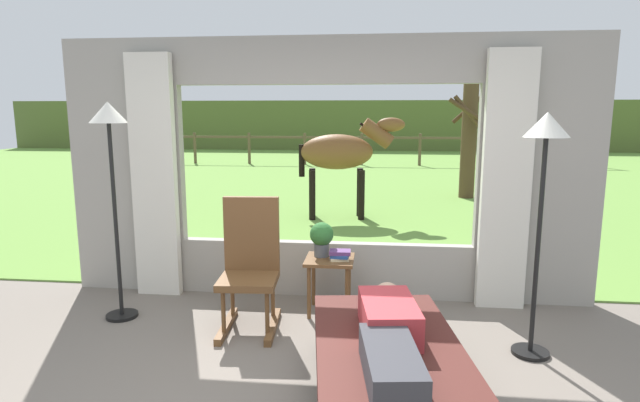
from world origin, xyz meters
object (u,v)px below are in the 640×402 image
Objects in this scene: side_table at (330,268)px; floor_lamp_right at (544,162)px; potted_plant at (322,237)px; horse at (342,153)px; rocking_chair at (250,265)px; pasture_tree at (469,133)px; reclining_person at (389,331)px; recliner_sofa at (388,373)px; book_stack at (340,255)px; floor_lamp_left at (110,145)px.

floor_lamp_right reaches higher than side_table.
potted_plant is 4.21m from horse.
pasture_tree is at bearing 62.69° from rocking_chair.
horse is (-1.79, 4.91, -0.33)m from floor_lamp_right.
horse is 3.53m from pasture_tree.
potted_plant is 2.00m from floor_lamp_right.
reclining_person is 8.48m from pasture_tree.
reclining_person is 4.49× the size of potted_plant.
reclining_person reaches higher than recliner_sofa.
potted_plant reaches higher than reclining_person.
floor_lamp_right is 7.39m from pasture_tree.
pasture_tree is at bearing 70.53° from side_table.
recliner_sofa is 0.98× the size of floor_lamp_right.
side_table reaches higher than recliner_sofa.
side_table is 4.31m from horse.
book_stack is at bearing 158.02° from floor_lamp_right.
floor_lamp_left is (-1.79, -0.38, 0.85)m from potted_plant.
horse is (-0.68, 5.78, 0.63)m from reclining_person.
recliner_sofa is at bearing -143.42° from floor_lamp_right.
book_stack reaches higher than side_table.
floor_lamp_left is 0.71× the size of pasture_tree.
side_table is 2.67× the size of book_stack.
pasture_tree is (2.44, 6.62, 0.70)m from potted_plant.
rocking_chair reaches higher than recliner_sofa.
pasture_tree reaches higher than reclining_person.
recliner_sofa is at bearing -48.50° from rocking_chair.
potted_plant is 0.17× the size of floor_lamp_right.
horse is at bearing 93.68° from book_stack.
pasture_tree reaches higher than floor_lamp_right.
book_stack is (0.18, -0.11, -0.13)m from potted_plant.
book_stack is 1.88m from floor_lamp_right.
rocking_chair is 0.62× the size of horse.
floor_lamp_right is (1.11, 0.82, 1.27)m from recliner_sofa.
reclining_person reaches higher than book_stack.
floor_lamp_left reaches higher than recliner_sofa.
recliner_sofa is 1.59m from side_table.
reclining_person is 1.71m from potted_plant.
side_table is at bearing 100.71° from reclining_person.
potted_plant is at bearing -110.25° from pasture_tree.
reclining_person is 2.76× the size of side_table.
reclining_person is 1.66m from rocking_chair.
recliner_sofa is at bearing -74.17° from book_stack.
potted_plant is 0.18× the size of horse.
floor_lamp_left reaches higher than reclining_person.
rocking_chair is 0.73m from potted_plant.
horse is at bearing 89.38° from recliner_sofa.
side_table is 0.27× the size of floor_lamp_left.
recliner_sofa is 0.67× the size of pasture_tree.
horse reaches higher than recliner_sofa.
floor_lamp_left is at bearing -170.34° from side_table.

